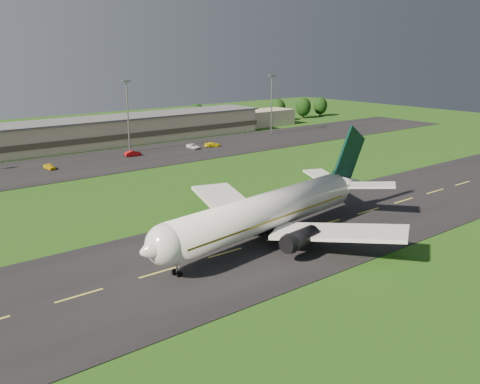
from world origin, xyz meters
TOP-DOWN VIEW (x-y plane):
  - ground at (0.00, 0.00)m, footprint 360.00×360.00m
  - taxiway at (0.00, 0.00)m, footprint 220.00×30.00m
  - apron at (0.00, 72.00)m, footprint 260.00×30.00m
  - airliner at (-13.61, 0.12)m, footprint 51.13×41.78m
  - terminal at (6.40, 96.18)m, footprint 145.00×16.00m
  - light_mast_centre at (5.00, 80.00)m, footprint 2.40×1.20m
  - light_mast_east at (60.00, 80.00)m, footprint 2.40×1.20m
  - tree_line at (29.28, 105.82)m, footprint 191.94×9.42m
  - service_vehicle_a at (-21.35, 71.63)m, footprint 2.08×4.26m
  - service_vehicle_b at (2.62, 73.68)m, footprint 4.71×1.96m
  - service_vehicle_c at (22.10, 72.92)m, footprint 2.74×5.20m
  - service_vehicle_d at (28.42, 71.77)m, footprint 5.22×2.95m

SIDE VIEW (x-z plane):
  - ground at x=0.00m, z-range 0.00..0.00m
  - taxiway at x=0.00m, z-range 0.00..0.10m
  - apron at x=0.00m, z-range 0.00..0.10m
  - service_vehicle_c at x=22.10m, z-range 0.10..1.50m
  - service_vehicle_a at x=-21.35m, z-range 0.10..1.50m
  - service_vehicle_d at x=28.42m, z-range 0.10..1.53m
  - service_vehicle_b at x=2.62m, z-range 0.10..1.61m
  - terminal at x=6.40m, z-range -0.21..8.19m
  - airliner at x=-13.61m, z-range -3.13..12.45m
  - tree_line at x=29.28m, z-range -0.36..10.10m
  - light_mast_centre at x=5.00m, z-range 2.56..22.91m
  - light_mast_east at x=60.00m, z-range 2.56..22.91m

